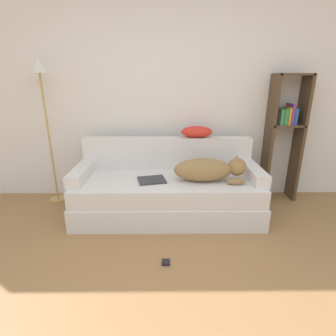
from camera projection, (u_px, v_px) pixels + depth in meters
The scene contains 11 objects.
wall_back at pixel (166, 91), 3.22m from camera, with size 7.49×0.06×2.70m.
couch at pixel (168, 197), 2.99m from camera, with size 2.05×0.85×0.45m.
couch_backrest at pixel (168, 153), 3.19m from camera, with size 2.01×0.15×0.38m.
couch_arm_left at pixel (82, 173), 2.88m from camera, with size 0.15×0.66×0.13m.
couch_arm_right at pixel (254, 172), 2.90m from camera, with size 0.15×0.66×0.13m.
dog at pixel (209, 169), 2.80m from camera, with size 0.77×0.29×0.27m.
laptop at pixel (152, 180), 2.84m from camera, with size 0.33×0.29×0.02m.
throw_pillow at pixel (197, 132), 3.12m from camera, with size 0.38×0.21×0.13m.
bookshelf at pixel (285, 131), 3.21m from camera, with size 0.41×0.26×1.56m.
floor_lamp at pixel (42, 88), 2.96m from camera, with size 0.21×0.21×1.73m.
power_adapter at pixel (166, 262), 2.24m from camera, with size 0.07×0.07×0.02m.
Camera 1 is at (-0.00, -1.04, 1.50)m, focal length 28.00 mm.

